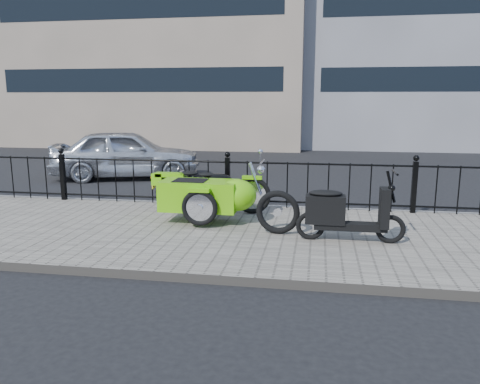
% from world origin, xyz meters
% --- Properties ---
extents(ground, '(120.00, 120.00, 0.00)m').
position_xyz_m(ground, '(0.00, 0.00, 0.00)').
color(ground, black).
rests_on(ground, ground).
extents(sidewalk, '(30.00, 3.80, 0.12)m').
position_xyz_m(sidewalk, '(0.00, -0.50, 0.06)').
color(sidewalk, '#666056').
rests_on(sidewalk, ground).
extents(curb, '(30.00, 0.10, 0.12)m').
position_xyz_m(curb, '(0.00, 1.44, 0.06)').
color(curb, gray).
rests_on(curb, ground).
extents(iron_fence, '(14.11, 0.11, 1.08)m').
position_xyz_m(iron_fence, '(0.00, 1.30, 0.59)').
color(iron_fence, black).
rests_on(iron_fence, sidewalk).
extents(building_tan, '(14.00, 8.01, 12.00)m').
position_xyz_m(building_tan, '(-6.00, 15.99, 6.00)').
color(building_tan, gray).
rests_on(building_tan, ground).
extents(motorcycle_sidecar, '(2.28, 1.48, 0.98)m').
position_xyz_m(motorcycle_sidecar, '(-0.06, 0.12, 0.59)').
color(motorcycle_sidecar, black).
rests_on(motorcycle_sidecar, sidewalk).
extents(scooter, '(1.59, 0.46, 1.08)m').
position_xyz_m(scooter, '(2.12, -0.73, 0.54)').
color(scooter, black).
rests_on(scooter, sidewalk).
extents(spare_tire, '(0.70, 0.17, 0.69)m').
position_xyz_m(spare_tire, '(1.15, -0.51, 0.47)').
color(spare_tire, black).
rests_on(spare_tire, sidewalk).
extents(sedan_car, '(4.35, 2.71, 1.38)m').
position_xyz_m(sedan_car, '(-3.57, 4.79, 0.69)').
color(sedan_car, silver).
rests_on(sedan_car, ground).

